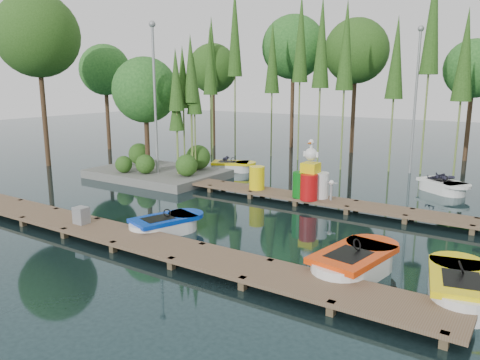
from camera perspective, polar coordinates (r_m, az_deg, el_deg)
The scene contains 16 objects.
ground_plane at distance 17.23m, azimuth -2.31°, elevation -3.68°, with size 90.00×90.00×0.00m, color #1E3438.
near_dock at distance 13.93m, azimuth -13.29°, elevation -6.86°, with size 18.00×1.50×0.50m.
far_dock at distance 18.70m, azimuth 4.67°, elevation -1.71°, with size 15.00×1.20×0.50m.
island at distance 23.20m, azimuth -10.35°, elevation 8.22°, with size 6.20×4.20×6.75m.
tree_screen at distance 26.78m, azimuth 7.70°, elevation 15.08°, with size 34.42×18.53×10.31m.
lamp_island at distance 22.03m, azimuth -10.37°, elevation 10.82°, with size 0.30×0.30×7.25m.
lamp_rear at distance 25.09m, azimuth 20.69°, elevation 10.39°, with size 0.30×0.30×7.25m.
boat_blue at distance 14.80m, azimuth -9.11°, elevation -5.52°, with size 1.84×2.70×0.83m.
boat_red at distance 11.94m, azimuth 13.73°, elevation -9.91°, with size 1.78×3.08×0.98m.
boat_yellow_near at distance 11.45m, azimuth 25.19°, elevation -11.82°, with size 1.82×2.97×0.93m.
boat_yellow_far at distance 24.39m, azimuth -1.06°, elevation 1.66°, with size 2.65×1.99×1.21m.
boat_white_far at distance 21.61m, azimuth 23.48°, elevation -0.72°, with size 2.62×2.27×1.15m.
utility_cabinet at distance 15.39m, azimuth -18.79°, elevation -4.10°, with size 0.42×0.36×0.52m, color gray.
yellow_barrel at distance 19.06m, azimuth 2.08°, elevation 0.27°, with size 0.63×0.63×0.95m, color yellow.
drum_cluster at distance 17.76m, azimuth 8.55°, elevation -0.14°, with size 1.30×1.19×2.23m.
seagull_post at distance 17.62m, azimuth 11.07°, elevation -0.80°, with size 0.48×0.26×0.76m.
Camera 1 is at (9.73, -13.42, 4.69)m, focal length 35.00 mm.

